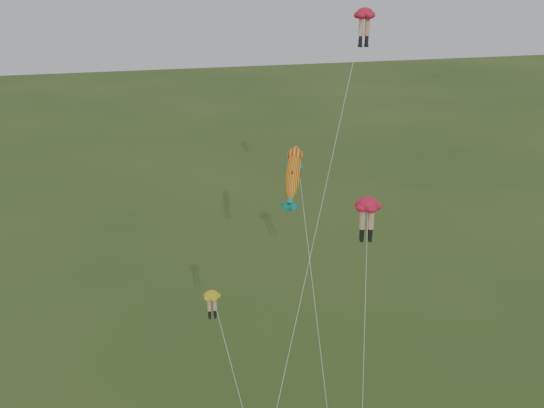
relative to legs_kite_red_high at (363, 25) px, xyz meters
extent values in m
ellipsoid|color=red|center=(0.21, 0.25, 0.65)|extent=(1.37, 1.37, 0.67)
cylinder|color=#DCA382|center=(0.00, 0.25, -0.14)|extent=(0.30, 0.30, 1.03)
cylinder|color=black|center=(0.00, 0.25, -0.91)|extent=(0.23, 0.23, 0.51)
cube|color=black|center=(0.00, 0.25, -1.25)|extent=(0.17, 0.30, 0.15)
cylinder|color=#DCA382|center=(0.42, 0.26, -0.14)|extent=(0.30, 0.30, 1.03)
cylinder|color=black|center=(0.42, 0.26, -0.91)|extent=(0.23, 0.23, 0.51)
cube|color=black|center=(0.42, 0.26, -1.25)|extent=(0.17, 0.30, 0.15)
cylinder|color=silver|center=(-4.61, -5.58, -10.25)|extent=(9.68, 11.70, 22.48)
ellipsoid|color=red|center=(-2.41, -7.25, -8.53)|extent=(1.82, 1.82, 0.73)
cylinder|color=#DCA382|center=(-2.62, -7.19, -9.39)|extent=(0.32, 0.32, 1.12)
cylinder|color=black|center=(-2.62, -7.19, -10.23)|extent=(0.25, 0.25, 0.56)
cube|color=black|center=(-2.62, -7.19, -10.59)|extent=(0.27, 0.36, 0.16)
cylinder|color=#DCA382|center=(-2.19, -7.31, -9.39)|extent=(0.32, 0.32, 1.12)
cylinder|color=black|center=(-2.19, -7.31, -10.23)|extent=(0.25, 0.25, 0.56)
cube|color=black|center=(-2.19, -7.31, -10.59)|extent=(0.27, 0.36, 0.16)
cylinder|color=silver|center=(-3.57, -10.27, -14.83)|extent=(2.36, 6.07, 13.32)
ellipsoid|color=yellow|center=(-10.64, -5.66, -13.58)|extent=(1.07, 1.07, 0.49)
cylinder|color=#DCA382|center=(-10.79, -5.65, -14.17)|extent=(0.22, 0.22, 0.75)
cylinder|color=black|center=(-10.79, -5.65, -14.73)|extent=(0.17, 0.17, 0.38)
cube|color=black|center=(-10.79, -5.65, -14.98)|extent=(0.14, 0.23, 0.11)
cylinder|color=#DCA382|center=(-10.49, -5.68, -14.17)|extent=(0.22, 0.22, 0.75)
cylinder|color=black|center=(-10.49, -5.68, -14.73)|extent=(0.17, 0.17, 0.38)
cube|color=black|center=(-10.49, -5.68, -14.98)|extent=(0.14, 0.23, 0.11)
cylinder|color=silver|center=(-10.04, -9.43, -17.41)|extent=(1.22, 7.57, 8.16)
ellipsoid|color=yellow|center=(-5.88, -5.12, -7.16)|extent=(2.01, 2.91, 3.04)
sphere|color=yellow|center=(-5.88, -5.12, -7.16)|extent=(1.36, 1.53, 1.27)
cone|color=teal|center=(-5.88, -5.12, -7.16)|extent=(1.15, 1.40, 1.18)
cone|color=teal|center=(-5.88, -5.12, -7.16)|extent=(1.15, 1.40, 1.18)
cone|color=teal|center=(-5.88, -5.12, -7.16)|extent=(0.65, 0.78, 0.66)
cone|color=teal|center=(-5.88, -5.12, -7.16)|extent=(0.65, 0.78, 0.66)
cone|color=#B21812|center=(-5.88, -5.12, -7.16)|extent=(0.68, 0.79, 0.66)
cylinder|color=silver|center=(-5.66, -8.30, -14.32)|extent=(0.47, 6.39, 14.33)
camera|label=1|loc=(-15.34, -34.64, 2.72)|focal=40.00mm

